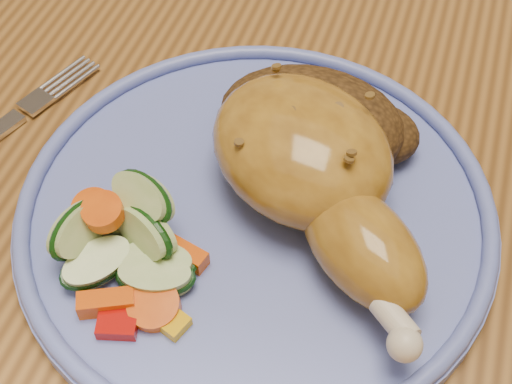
% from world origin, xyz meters
% --- Properties ---
extents(dining_table, '(0.90, 1.40, 0.75)m').
position_xyz_m(dining_table, '(0.00, 0.00, 0.67)').
color(dining_table, brown).
rests_on(dining_table, ground).
extents(plate, '(0.28, 0.28, 0.01)m').
position_xyz_m(plate, '(-0.01, -0.11, 0.76)').
color(plate, '#5D6DC0').
rests_on(plate, dining_table).
extents(plate_rim, '(0.28, 0.28, 0.01)m').
position_xyz_m(plate_rim, '(-0.01, -0.11, 0.77)').
color(plate_rim, '#5D6DC0').
rests_on(plate_rim, plate).
extents(chicken_leg, '(0.17, 0.18, 0.06)m').
position_xyz_m(chicken_leg, '(0.02, -0.09, 0.79)').
color(chicken_leg, '#AE7924').
rests_on(chicken_leg, plate).
extents(rice_pilaf, '(0.12, 0.08, 0.05)m').
position_xyz_m(rice_pilaf, '(0.01, -0.05, 0.78)').
color(rice_pilaf, '#472D11').
rests_on(rice_pilaf, plate).
extents(vegetable_pile, '(0.09, 0.10, 0.05)m').
position_xyz_m(vegetable_pile, '(-0.07, -0.16, 0.78)').
color(vegetable_pile, '#A50A05').
rests_on(vegetable_pile, plate).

